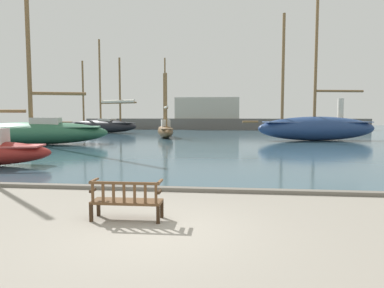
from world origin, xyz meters
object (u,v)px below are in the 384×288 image
(sailboat_centre_channel, at_px, (36,131))
(sailboat_mid_port, at_px, (165,129))
(park_bench, at_px, (127,200))
(sailboat_mid_starboard, at_px, (103,124))
(sailboat_distant_harbor, at_px, (317,127))

(sailboat_centre_channel, relative_size, sailboat_mid_port, 1.83)
(park_bench, relative_size, sailboat_centre_channel, 0.10)
(sailboat_centre_channel, bearing_deg, park_bench, -54.26)
(park_bench, distance_m, sailboat_centre_channel, 22.96)
(sailboat_mid_starboard, relative_size, sailboat_centre_channel, 0.88)
(park_bench, xyz_separation_m, sailboat_mid_starboard, (-15.64, 39.00, 0.80))
(sailboat_mid_starboard, height_order, sailboat_mid_port, sailboat_mid_starboard)
(park_bench, xyz_separation_m, sailboat_distant_harbor, (10.38, 26.02, 0.90))
(sailboat_mid_starboard, bearing_deg, sailboat_centre_channel, -83.74)
(park_bench, bearing_deg, sailboat_mid_starboard, 111.85)
(sailboat_distant_harbor, bearing_deg, sailboat_mid_port, 169.62)
(sailboat_mid_port, bearing_deg, park_bench, -80.75)
(sailboat_mid_port, bearing_deg, sailboat_mid_starboard, 136.96)
(sailboat_mid_starboard, bearing_deg, sailboat_distant_harbor, -26.53)
(sailboat_mid_starboard, bearing_deg, sailboat_mid_port, -43.04)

